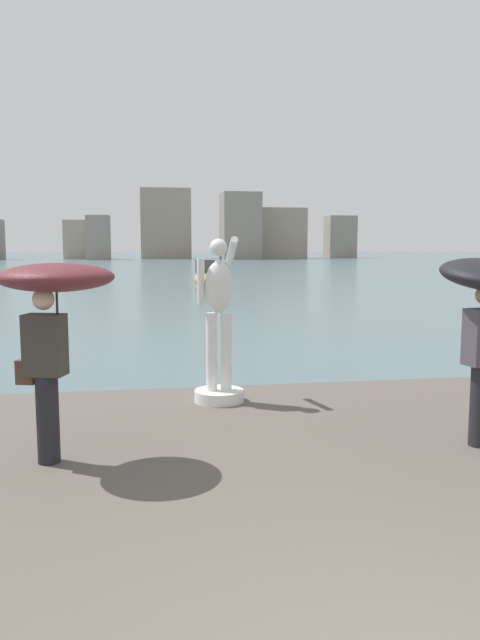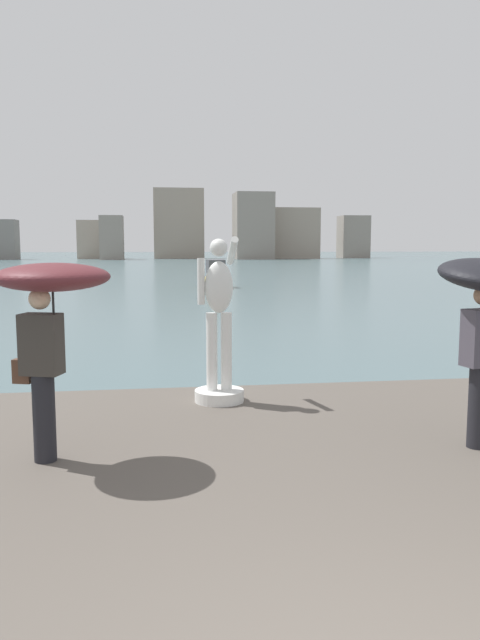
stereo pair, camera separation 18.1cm
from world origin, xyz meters
name	(u,v)px [view 2 (the right image)]	position (x,y,z in m)	size (l,w,h in m)	color
ground_plane	(170,283)	(0.00, 40.00, 0.00)	(400.00, 400.00, 0.00)	#4C666B
pier	(316,569)	(0.00, 2.05, 0.20)	(7.96, 10.10, 0.40)	#564F47
statue_white_figure	(219,335)	(-0.26, 6.21, 1.32)	(0.68, 0.90, 2.26)	white
onlooker_left	(50,300)	(-2.14, 4.10, 2.01)	(1.39, 1.39, 1.98)	black
boat_near	(216,278)	(2.64, 34.93, 0.61)	(1.51, 4.36, 1.67)	#B2993D
distant_skyline	(143,229)	(-2.75, 115.23, 5.53)	(86.59, 13.10, 13.51)	#A89989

